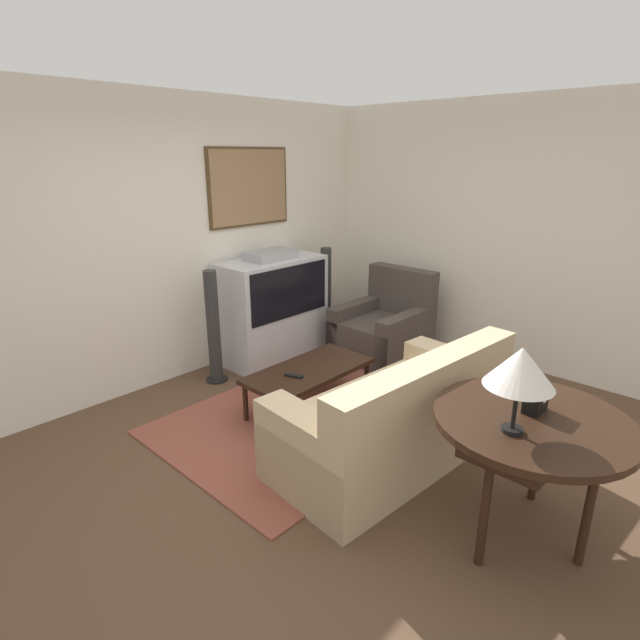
{
  "coord_description": "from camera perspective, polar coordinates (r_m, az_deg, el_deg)",
  "views": [
    {
      "loc": [
        -2.42,
        -2.13,
        2.15
      ],
      "look_at": [
        0.65,
        0.74,
        0.75
      ],
      "focal_mm": 28.0,
      "sensor_mm": 36.0,
      "label": 1
    }
  ],
  "objects": [
    {
      "name": "speaker_tower_left",
      "position": [
        4.93,
        -12.07,
        -1.12
      ],
      "size": [
        0.21,
        0.21,
        1.12
      ],
      "color": "black",
      "rests_on": "ground_plane"
    },
    {
      "name": "coffee_table",
      "position": [
        4.36,
        -1.28,
        -6.02
      ],
      "size": [
        1.15,
        0.55,
        0.39
      ],
      "color": "black",
      "rests_on": "ground_plane"
    },
    {
      "name": "mantel_clock",
      "position": [
        3.07,
        23.47,
        -8.16
      ],
      "size": [
        0.16,
        0.1,
        0.16
      ],
      "color": "black",
      "rests_on": "console_table"
    },
    {
      "name": "area_rug",
      "position": [
        4.4,
        -1.15,
        -10.69
      ],
      "size": [
        2.45,
        1.76,
        0.01
      ],
      "color": "brown",
      "rests_on": "ground_plane"
    },
    {
      "name": "couch",
      "position": [
        3.72,
        8.67,
        -11.26
      ],
      "size": [
        1.88,
        1.0,
        0.87
      ],
      "rotation": [
        0.0,
        0.0,
        3.06
      ],
      "color": "#CCB289",
      "rests_on": "ground_plane"
    },
    {
      "name": "speaker_tower_right",
      "position": [
        5.95,
        0.66,
        2.66
      ],
      "size": [
        0.21,
        0.21,
        1.12
      ],
      "color": "black",
      "rests_on": "ground_plane"
    },
    {
      "name": "table_lamp",
      "position": [
        2.69,
        21.94,
        -5.09
      ],
      "size": [
        0.35,
        0.35,
        0.47
      ],
      "color": "black",
      "rests_on": "console_table"
    },
    {
      "name": "ground_plane",
      "position": [
        3.88,
        1.5,
        -15.27
      ],
      "size": [
        12.0,
        12.0,
        0.0
      ],
      "primitive_type": "plane",
      "color": "brown"
    },
    {
      "name": "wall_back",
      "position": [
        4.97,
        -17.12,
        8.45
      ],
      "size": [
        12.0,
        0.1,
        2.7
      ],
      "color": "silver",
      "rests_on": "ground_plane"
    },
    {
      "name": "armchair",
      "position": [
        5.59,
        7.32,
        -1.07
      ],
      "size": [
        0.92,
        0.82,
        0.94
      ],
      "rotation": [
        0.0,
        0.0,
        -1.57
      ],
      "color": "#473D38",
      "rests_on": "ground_plane"
    },
    {
      "name": "wall_right",
      "position": [
        5.54,
        20.25,
        9.01
      ],
      "size": [
        0.06,
        12.0,
        2.7
      ],
      "color": "silver",
      "rests_on": "ground_plane"
    },
    {
      "name": "console_table",
      "position": [
        3.06,
        23.1,
        -11.34
      ],
      "size": [
        1.08,
        1.08,
        0.77
      ],
      "color": "black",
      "rests_on": "ground_plane"
    },
    {
      "name": "remote",
      "position": [
        4.19,
        -3.03,
        -6.38
      ],
      "size": [
        0.1,
        0.17,
        0.02
      ],
      "color": "black",
      "rests_on": "coffee_table"
    },
    {
      "name": "tv",
      "position": [
        5.43,
        -5.45,
        1.37
      ],
      "size": [
        1.16,
        0.58,
        1.19
      ],
      "color": "silver",
      "rests_on": "ground_plane"
    }
  ]
}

